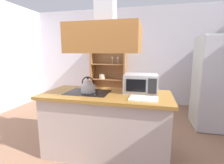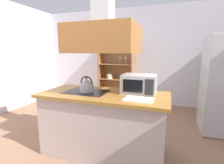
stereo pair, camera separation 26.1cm
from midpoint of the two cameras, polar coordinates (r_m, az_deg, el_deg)
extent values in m
plane|color=#8C654B|center=(2.46, -1.39, -26.19)|extent=(7.80, 7.80, 0.00)
cube|color=silver|center=(4.91, 11.08, 8.64)|extent=(6.00, 0.12, 2.70)
cube|color=#BEABA2|center=(2.46, 0.37, -14.59)|extent=(1.69, 0.73, 0.86)
cube|color=olive|center=(2.31, 0.38, -4.40)|extent=(1.77, 0.81, 0.04)
cube|color=black|center=(2.40, -5.65, -3.36)|extent=(0.60, 0.45, 0.00)
cube|color=#A86930|center=(2.24, 0.40, 14.47)|extent=(0.90, 0.70, 0.36)
cube|color=#B8B8BE|center=(3.29, 35.76, -1.91)|extent=(0.44, 0.03, 1.73)
cube|color=#9D683B|center=(4.98, -2.32, 3.28)|extent=(0.04, 0.40, 1.74)
cube|color=#9D683B|center=(4.71, 8.75, 2.79)|extent=(0.04, 0.40, 1.74)
cube|color=#9D683B|center=(4.79, 3.16, 13.24)|extent=(1.01, 0.40, 0.03)
cube|color=#9D683B|center=(4.99, 2.97, -6.44)|extent=(1.01, 0.40, 0.08)
cube|color=#9D683B|center=(5.00, 3.67, 3.30)|extent=(1.01, 0.02, 1.74)
cube|color=#9D683B|center=(4.85, 3.04, 1.01)|extent=(0.93, 0.36, 0.02)
cube|color=#9D683B|center=(4.80, 3.09, 6.15)|extent=(0.93, 0.36, 0.02)
cylinder|color=beige|center=(4.85, 0.81, 1.47)|extent=(0.18, 0.18, 0.05)
cylinder|color=beige|center=(4.84, 0.81, 2.00)|extent=(0.17, 0.17, 0.05)
cylinder|color=beige|center=(4.83, 0.82, 2.53)|extent=(0.16, 0.16, 0.05)
cylinder|color=silver|center=(4.72, 4.39, 6.95)|extent=(0.01, 0.01, 0.12)
cone|color=silver|center=(4.72, 4.40, 8.16)|extent=(0.07, 0.07, 0.08)
cylinder|color=silver|center=(4.68, 6.31, 6.89)|extent=(0.01, 0.01, 0.12)
cone|color=silver|center=(4.68, 6.34, 8.11)|extent=(0.07, 0.07, 0.08)
cylinder|color=silver|center=(2.39, -5.67, -2.02)|extent=(0.20, 0.20, 0.11)
cone|color=silver|center=(2.37, -5.71, 0.13)|extent=(0.19, 0.19, 0.07)
sphere|color=black|center=(2.36, -5.73, 1.33)|extent=(0.03, 0.03, 0.03)
torus|color=black|center=(2.38, -5.70, -0.23)|extent=(0.19, 0.02, 0.19)
cube|color=white|center=(2.02, 12.79, -5.94)|extent=(0.35, 0.26, 0.02)
cube|color=#B7BABF|center=(2.34, 12.51, -0.68)|extent=(0.46, 0.34, 0.26)
cube|color=black|center=(2.18, 10.53, -1.40)|extent=(0.26, 0.01, 0.17)
cube|color=#262628|center=(2.16, 16.08, -1.74)|extent=(0.11, 0.01, 0.20)
camera|label=1|loc=(0.13, -87.14, 0.51)|focal=26.56mm
camera|label=2|loc=(0.13, 92.86, -0.51)|focal=26.56mm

